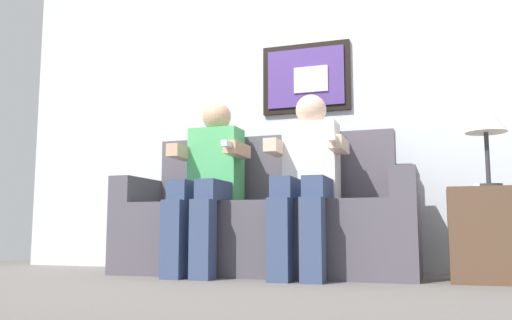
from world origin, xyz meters
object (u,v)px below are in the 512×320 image
Objects in this scene: side_table_right at (488,235)px; spare_remote_on_table at (477,186)px; person_on_right at (307,174)px; table_lamp at (485,122)px; couch at (265,225)px; person_on_left at (209,177)px.

side_table_right is 0.27m from spare_remote_on_table.
person_on_right reaches higher than spare_remote_on_table.
side_table_right is 3.85× the size of spare_remote_on_table.
table_lamp is 3.54× the size of spare_remote_on_table.
person_on_right is 8.54× the size of spare_remote_on_table.
person_on_right reaches higher than couch.
person_on_left is 1.00× the size of person_on_right.
person_on_right is 1.04m from side_table_right.
person_on_left reaches higher than table_lamp.
table_lamp is 0.35m from spare_remote_on_table.
spare_remote_on_table is (-0.06, 0.01, -0.35)m from table_lamp.
person_on_right reaches higher than table_lamp.
side_table_right is at bearing 32.08° from spare_remote_on_table.
spare_remote_on_table is (1.24, -0.13, 0.20)m from couch.
person_on_right is 2.41× the size of table_lamp.
couch is 4.08× the size of table_lamp.
table_lamp is at bearing -6.51° from couch.
table_lamp is at bearing -13.62° from spare_remote_on_table.
person_on_left reaches higher than couch.
table_lamp reaches higher than couch.
side_table_right is at bearing 2.18° from person_on_left.
spare_remote_on_table is at bearing -147.92° from side_table_right.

